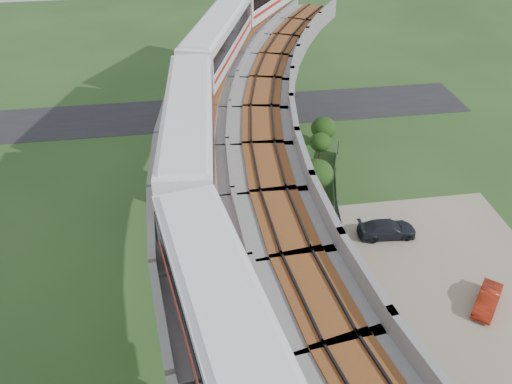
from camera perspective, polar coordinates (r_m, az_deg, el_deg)
ground at (r=34.10m, az=-2.08°, el=-14.43°), size 160.00×160.00×0.00m
dirt_lot at (r=36.46m, az=21.41°, el=-13.43°), size 18.00×26.00×0.04m
asphalt_road at (r=57.92m, az=-5.51°, el=9.01°), size 60.00×8.00×0.03m
viaduct at (r=28.23m, az=5.30°, el=-1.78°), size 19.58×73.98×11.40m
metro_train at (r=35.21m, az=-2.39°, el=12.68°), size 16.65×60.32×3.64m
fence at (r=35.44m, az=14.09°, el=-11.50°), size 3.87×38.73×1.50m
tree_0 at (r=50.82m, az=7.74°, el=7.24°), size 2.56×2.56×3.08m
tree_1 at (r=47.96m, az=7.38°, el=5.67°), size 2.07×2.07×3.09m
tree_2 at (r=43.77m, az=6.98°, el=2.11°), size 2.88×2.88×3.22m
tree_3 at (r=39.39m, az=6.21°, el=-2.10°), size 2.75×2.75×3.24m
tree_4 at (r=35.68m, az=8.46°, el=-7.39°), size 2.05×2.05×2.85m
tree_5 at (r=32.13m, az=10.27°, el=-14.71°), size 2.55×2.55×2.80m
car_red at (r=37.74m, az=24.93°, el=-11.12°), size 3.37×3.62×1.21m
car_dark at (r=40.84m, az=14.74°, el=-4.11°), size 4.71×2.07×1.35m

